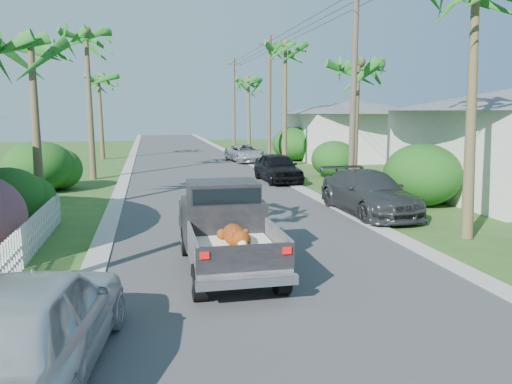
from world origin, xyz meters
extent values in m
plane|color=#30531F|center=(0.00, 0.00, 0.00)|extent=(120.00, 120.00, 0.00)
cube|color=#38383A|center=(0.00, 25.00, 0.01)|extent=(8.00, 100.00, 0.02)
cube|color=#A5A39E|center=(-4.30, 25.00, 0.03)|extent=(0.60, 100.00, 0.06)
cube|color=#A5A39E|center=(4.30, 25.00, 0.03)|extent=(0.60, 100.00, 0.06)
cylinder|color=black|center=(-2.01, 2.55, 0.38)|extent=(0.28, 0.76, 0.76)
cylinder|color=black|center=(-0.31, 2.55, 0.38)|extent=(0.28, 0.76, 0.76)
cylinder|color=black|center=(-2.01, 5.80, 0.38)|extent=(0.28, 0.76, 0.76)
cylinder|color=black|center=(-0.31, 5.80, 0.38)|extent=(0.28, 0.76, 0.76)
cube|color=slate|center=(-1.16, 3.20, 0.62)|extent=(1.90, 2.40, 0.24)
cube|color=slate|center=(-2.08, 3.20, 1.00)|extent=(0.06, 2.40, 0.55)
cube|color=slate|center=(-0.24, 3.20, 1.00)|extent=(0.06, 2.40, 0.55)
cube|color=black|center=(-1.16, 2.03, 0.98)|extent=(1.92, 0.08, 0.52)
cube|color=silver|center=(-1.16, 1.87, 0.55)|extent=(1.98, 0.18, 0.18)
cube|color=red|center=(-1.96, 1.98, 1.10)|extent=(0.18, 0.05, 0.14)
cube|color=red|center=(-0.36, 1.98, 1.10)|extent=(0.18, 0.05, 0.14)
cube|color=black|center=(-1.16, 5.05, 1.05)|extent=(1.94, 1.65, 1.10)
cube|color=black|center=(-1.16, 5.05, 1.78)|extent=(1.70, 1.35, 0.55)
cube|color=black|center=(-1.16, 4.38, 1.75)|extent=(1.60, 0.05, 0.45)
cube|color=black|center=(-1.16, 6.30, 0.90)|extent=(1.94, 1.20, 0.80)
cube|color=white|center=(-1.16, 3.20, 0.82)|extent=(1.70, 2.10, 0.16)
ellipsoid|color=#FC6015|center=(-1.16, 3.30, 1.12)|extent=(0.48, 1.25, 0.43)
sphere|color=#FC6015|center=(-1.16, 2.55, 1.20)|extent=(0.40, 0.40, 0.40)
ellipsoid|color=white|center=(-1.16, 3.30, 1.02)|extent=(0.32, 0.86, 0.18)
imported|color=#303235|center=(5.00, 9.89, 0.78)|extent=(2.37, 5.42, 1.55)
imported|color=black|center=(3.83, 18.79, 0.77)|extent=(1.99, 4.58, 1.54)
imported|color=#B7B9BF|center=(4.18, 29.58, 0.66)|extent=(2.77, 4.99, 1.32)
imported|color=silver|center=(-4.60, 0.04, 0.82)|extent=(2.57, 5.05, 1.65)
cone|color=brown|center=(-6.80, 12.00, 3.10)|extent=(0.36, 0.61, 6.21)
cone|color=brown|center=(-6.00, 22.00, 4.00)|extent=(0.36, 0.36, 8.00)
cone|color=brown|center=(-6.50, 34.00, 3.25)|extent=(0.36, 0.75, 6.51)
cone|color=brown|center=(6.30, 6.00, 3.75)|extent=(0.36, 0.73, 7.51)
cone|color=brown|center=(6.60, 15.00, 3.00)|extent=(0.36, 0.54, 6.01)
cone|color=brown|center=(6.20, 26.00, 4.10)|extent=(0.36, 0.36, 8.20)
cone|color=brown|center=(6.50, 40.00, 3.40)|extent=(0.36, 0.63, 6.81)
ellipsoid|color=#1B4614|center=(-7.40, 10.00, 1.00)|extent=(2.40, 2.64, 2.00)
ellipsoid|color=#1B4614|center=(-8.00, 18.00, 1.20)|extent=(3.20, 3.52, 2.40)
ellipsoid|color=#1B4614|center=(7.80, 11.00, 1.25)|extent=(3.00, 3.30, 2.50)
ellipsoid|color=#1B4614|center=(7.50, 20.00, 1.05)|extent=(2.60, 2.86, 2.10)
ellipsoid|color=#1B4614|center=(8.00, 30.00, 1.30)|extent=(3.20, 3.52, 2.60)
cube|color=white|center=(-6.00, 5.50, 0.50)|extent=(0.10, 11.00, 1.00)
cube|color=silver|center=(13.00, 30.00, 1.80)|extent=(9.00, 8.00, 3.60)
cone|color=#595B60|center=(13.00, 30.00, 4.10)|extent=(6.48, 6.48, 1.00)
cylinder|color=brown|center=(5.60, 13.00, 4.50)|extent=(0.26, 0.26, 9.00)
cylinder|color=brown|center=(5.60, 28.00, 4.50)|extent=(0.26, 0.26, 9.00)
cube|color=brown|center=(5.60, 28.00, 8.40)|extent=(1.60, 0.10, 0.10)
cylinder|color=brown|center=(5.60, 43.00, 4.50)|extent=(0.26, 0.26, 9.00)
cube|color=brown|center=(5.60, 43.00, 8.40)|extent=(1.60, 0.10, 0.10)
camera|label=1|loc=(-2.90, -7.02, 3.76)|focal=35.00mm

